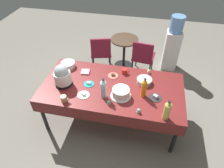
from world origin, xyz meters
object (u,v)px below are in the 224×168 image
(potluck_table, at_px, (112,89))
(coffee_mug_red, at_px, (125,71))
(glass_salad_bowl, at_px, (144,81))
(round_cafe_table, at_px, (124,48))
(ceramic_snack_bowl, at_px, (68,65))
(slow_cooker, at_px, (62,76))
(cupcake_lemon, at_px, (109,103))
(dessert_plate_coral, at_px, (113,75))
(cupcake_rose, at_px, (139,111))
(soda_bottle_orange_juice, at_px, (144,88))
(coffee_mug_tan, at_px, (64,99))
(cupcake_mint, at_px, (149,71))
(frosted_layer_cake, at_px, (121,93))
(dessert_plate_charcoal, at_px, (155,97))
(water_cooler, at_px, (172,45))
(dessert_plate_white, at_px, (83,95))
(maroon_chair_right, at_px, (143,56))
(dessert_plate_teal, at_px, (89,84))
(soda_bottle_ginger_ale, at_px, (167,111))
(soda_bottle_water, at_px, (103,88))
(maroon_chair_left, at_px, (101,51))

(potluck_table, relative_size, coffee_mug_red, 17.55)
(glass_salad_bowl, distance_m, round_cafe_table, 1.51)
(ceramic_snack_bowl, bearing_deg, potluck_table, -22.35)
(slow_cooker, relative_size, coffee_mug_red, 2.84)
(ceramic_snack_bowl, relative_size, cupcake_lemon, 3.59)
(potluck_table, bearing_deg, dessert_plate_coral, 97.80)
(coffee_mug_red, bearing_deg, round_cafe_table, 98.85)
(cupcake_rose, height_order, soda_bottle_orange_juice, soda_bottle_orange_juice)
(slow_cooker, relative_size, coffee_mug_tan, 2.75)
(round_cafe_table, bearing_deg, potluck_table, -88.19)
(cupcake_mint, bearing_deg, frosted_layer_cake, -119.94)
(ceramic_snack_bowl, relative_size, dessert_plate_charcoal, 1.29)
(frosted_layer_cake, distance_m, dessert_plate_charcoal, 0.51)
(coffee_mug_tan, relative_size, water_cooler, 0.10)
(cupcake_mint, bearing_deg, potluck_table, -139.43)
(dessert_plate_white, bearing_deg, coffee_mug_tan, -142.79)
(dessert_plate_white, height_order, coffee_mug_tan, coffee_mug_tan)
(glass_salad_bowl, distance_m, cupcake_mint, 0.27)
(cupcake_lemon, distance_m, coffee_mug_red, 0.75)
(glass_salad_bowl, bearing_deg, coffee_mug_red, 153.30)
(slow_cooker, xyz_separation_m, dessert_plate_coral, (0.72, 0.36, -0.16))
(ceramic_snack_bowl, relative_size, cupcake_mint, 3.59)
(ceramic_snack_bowl, height_order, coffee_mug_tan, coffee_mug_tan)
(slow_cooker, relative_size, soda_bottle_orange_juice, 1.10)
(potluck_table, distance_m, maroon_chair_right, 1.43)
(frosted_layer_cake, xyz_separation_m, dessert_plate_teal, (-0.54, 0.15, -0.06))
(slow_cooker, height_order, maroon_chair_right, slow_cooker)
(cupcake_rose, bearing_deg, water_cooler, 76.63)
(potluck_table, height_order, dessert_plate_teal, dessert_plate_teal)
(soda_bottle_ginger_ale, xyz_separation_m, coffee_mug_tan, (-1.42, 0.02, -0.10))
(round_cafe_table, bearing_deg, water_cooler, 9.86)
(potluck_table, xyz_separation_m, soda_bottle_ginger_ale, (0.81, -0.46, 0.21))
(frosted_layer_cake, bearing_deg, coffee_mug_tan, -160.67)
(cupcake_lemon, height_order, soda_bottle_orange_juice, soda_bottle_orange_juice)
(soda_bottle_ginger_ale, height_order, round_cafe_table, soda_bottle_ginger_ale)
(dessert_plate_white, bearing_deg, coffee_mug_red, 51.25)
(cupcake_rose, bearing_deg, round_cafe_table, 104.14)
(soda_bottle_orange_juice, relative_size, maroon_chair_right, 0.38)
(soda_bottle_water, bearing_deg, maroon_chair_right, 73.68)
(soda_bottle_water, bearing_deg, water_cooler, 62.07)
(dessert_plate_white, height_order, maroon_chair_right, maroon_chair_right)
(potluck_table, distance_m, dessert_plate_coral, 0.27)
(maroon_chair_left, xyz_separation_m, round_cafe_table, (0.48, 0.22, 0.01))
(potluck_table, relative_size, round_cafe_table, 3.06)
(potluck_table, relative_size, maroon_chair_right, 2.59)
(cupcake_lemon, relative_size, soda_bottle_ginger_ale, 0.21)
(dessert_plate_coral, bearing_deg, ceramic_snack_bowl, 173.48)
(slow_cooker, xyz_separation_m, cupcake_lemon, (0.78, -0.28, -0.14))
(slow_cooker, bearing_deg, cupcake_lemon, -19.42)
(cupcake_mint, distance_m, maroon_chair_right, 0.96)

